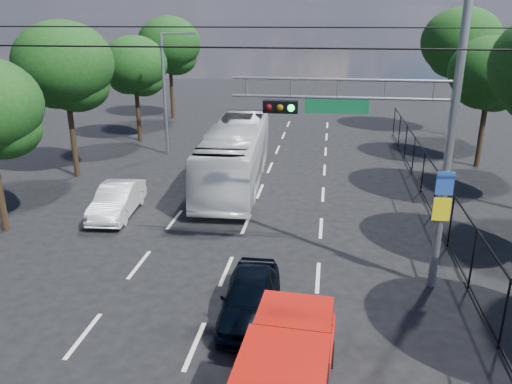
% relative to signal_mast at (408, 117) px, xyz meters
% --- Properties ---
extents(lane_markings, '(6.12, 38.00, 0.01)m').
position_rel_signal_mast_xyz_m(lane_markings, '(-5.28, 6.01, -5.24)').
color(lane_markings, beige).
rests_on(lane_markings, ground).
extents(signal_mast, '(6.43, 0.39, 9.50)m').
position_rel_signal_mast_xyz_m(signal_mast, '(0.00, 0.00, 0.00)').
color(signal_mast, slate).
rests_on(signal_mast, ground).
extents(streetlight_left, '(2.09, 0.22, 7.08)m').
position_rel_signal_mast_xyz_m(streetlight_left, '(-11.62, 14.01, -1.30)').
color(streetlight_left, slate).
rests_on(streetlight_left, ground).
extents(utility_wires, '(22.00, 5.04, 0.74)m').
position_rel_signal_mast_xyz_m(utility_wires, '(-5.28, 0.84, 1.99)').
color(utility_wires, black).
rests_on(utility_wires, ground).
extents(fence_right, '(0.06, 34.03, 2.00)m').
position_rel_signal_mast_xyz_m(fence_right, '(2.32, 4.18, -4.21)').
color(fence_right, black).
rests_on(fence_right, ground).
extents(tree_right_d, '(4.32, 4.32, 7.02)m').
position_rel_signal_mast_xyz_m(tree_right_d, '(6.13, 14.03, -0.39)').
color(tree_right_d, black).
rests_on(tree_right_d, ground).
extents(tree_right_e, '(5.28, 5.28, 8.58)m').
position_rel_signal_mast_xyz_m(tree_right_e, '(6.33, 22.03, 0.69)').
color(tree_right_e, black).
rests_on(tree_right_e, ground).
extents(tree_left_c, '(4.80, 4.80, 7.80)m').
position_rel_signal_mast_xyz_m(tree_left_c, '(-15.07, 9.03, 0.15)').
color(tree_left_c, black).
rests_on(tree_left_c, ground).
extents(tree_left_d, '(4.20, 4.20, 6.83)m').
position_rel_signal_mast_xyz_m(tree_left_d, '(-14.67, 17.03, -0.52)').
color(tree_left_d, black).
rests_on(tree_left_d, ground).
extents(tree_left_e, '(4.92, 4.92, 7.99)m').
position_rel_signal_mast_xyz_m(tree_left_e, '(-14.87, 25.03, 0.29)').
color(tree_left_e, black).
rests_on(tree_left_e, ground).
extents(red_pickup, '(2.02, 4.92, 1.80)m').
position_rel_signal_mast_xyz_m(red_pickup, '(-2.79, -5.73, -4.28)').
color(red_pickup, black).
rests_on(red_pickup, ground).
extents(navy_hatchback, '(1.61, 3.78, 1.27)m').
position_rel_signal_mast_xyz_m(navy_hatchback, '(-4.09, -2.49, -4.61)').
color(navy_hatchback, black).
rests_on(navy_hatchback, ground).
extents(white_bus, '(3.08, 10.87, 3.00)m').
position_rel_signal_mast_xyz_m(white_bus, '(-6.65, 8.98, -3.74)').
color(white_bus, silver).
rests_on(white_bus, ground).
extents(white_van, '(1.74, 4.11, 1.32)m').
position_rel_signal_mast_xyz_m(white_van, '(-10.78, 4.19, -4.58)').
color(white_van, silver).
rests_on(white_van, ground).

